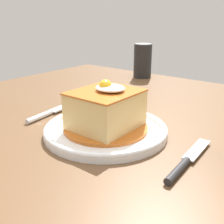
{
  "coord_description": "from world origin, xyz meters",
  "views": [
    {
      "loc": [
        0.35,
        -0.5,
        0.97
      ],
      "look_at": [
        0.02,
        -0.09,
        0.78
      ],
      "focal_mm": 44.34,
      "sensor_mm": 36.0,
      "label": 1
    }
  ],
  "objects": [
    {
      "name": "sandwich_meal",
      "position": [
        0.02,
        -0.11,
        0.79
      ],
      "size": [
        0.17,
        0.17,
        0.1
      ],
      "color": "#B75B1E",
      "rests_on": "main_plate"
    },
    {
      "name": "dining_table",
      "position": [
        0.0,
        0.0,
        0.63
      ],
      "size": [
        1.12,
        0.91,
        0.74
      ],
      "color": "brown",
      "rests_on": "ground_plane"
    },
    {
      "name": "fork",
      "position": [
        -0.15,
        -0.12,
        0.75
      ],
      "size": [
        0.03,
        0.14,
        0.01
      ],
      "color": "silver",
      "rests_on": "dining_table"
    },
    {
      "name": "soda_can",
      "position": [
        -0.2,
        0.37,
        0.81
      ],
      "size": [
        0.07,
        0.07,
        0.12
      ],
      "color": "black",
      "rests_on": "dining_table"
    },
    {
      "name": "knife",
      "position": [
        0.2,
        -0.14,
        0.75
      ],
      "size": [
        0.02,
        0.17,
        0.01
      ],
      "color": "#262628",
      "rests_on": "dining_table"
    },
    {
      "name": "main_plate",
      "position": [
        0.02,
        -0.11,
        0.75
      ],
      "size": [
        0.24,
        0.24,
        0.02
      ],
      "color": "white",
      "rests_on": "dining_table"
    }
  ]
}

